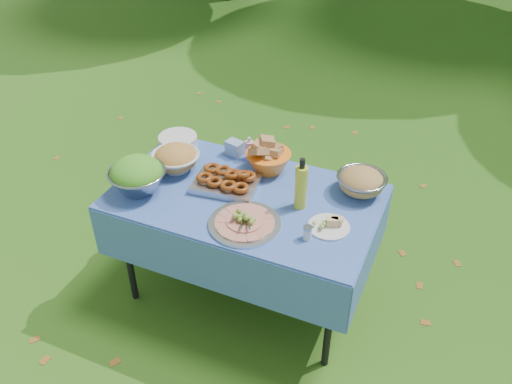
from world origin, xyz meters
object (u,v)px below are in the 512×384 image
pasta_bowl_steel (361,182)px  bread_bowl (268,157)px  picnic_table (246,247)px  plate_stack (178,142)px  salad_bowl (137,175)px  oil_bottle (301,183)px  charcuterie_platter (245,218)px

pasta_bowl_steel → bread_bowl: bearing=179.7°
picnic_table → plate_stack: (-0.60, 0.30, 0.42)m
salad_bowl → pasta_bowl_steel: 1.24m
pasta_bowl_steel → oil_bottle: oil_bottle is taller
oil_bottle → plate_stack: bearing=163.4°
salad_bowl → pasta_bowl_steel: bearing=22.8°
salad_bowl → oil_bottle: (0.87, 0.22, 0.05)m
picnic_table → charcuterie_platter: bearing=-66.0°
salad_bowl → bread_bowl: 0.76m
salad_bowl → oil_bottle: 0.90m
bread_bowl → plate_stack: bearing=178.8°
bread_bowl → pasta_bowl_steel: (0.56, -0.00, -0.02)m
plate_stack → oil_bottle: bearing=-16.6°
charcuterie_platter → oil_bottle: 0.35m
salad_bowl → bread_bowl: bearing=39.5°
salad_bowl → oil_bottle: bearing=14.3°
pasta_bowl_steel → plate_stack: bearing=179.2°
picnic_table → pasta_bowl_steel: 0.79m
salad_bowl → plate_stack: bearing=93.9°
bread_bowl → oil_bottle: 0.39m
plate_stack → oil_bottle: (0.91, -0.27, 0.11)m
pasta_bowl_steel → picnic_table: bearing=-153.8°
picnic_table → oil_bottle: size_ratio=4.83×
plate_stack → pasta_bowl_steel: bearing=-0.8°
plate_stack → charcuterie_platter: 0.88m
bread_bowl → charcuterie_platter: (0.08, -0.52, -0.05)m
picnic_table → charcuterie_platter: (0.10, -0.23, 0.42)m
bread_bowl → oil_bottle: size_ratio=0.89×
picnic_table → pasta_bowl_steel: (0.58, 0.28, 0.45)m
salad_bowl → charcuterie_platter: 0.67m
picnic_table → salad_bowl: salad_bowl is taller
plate_stack → charcuterie_platter: charcuterie_platter is taller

